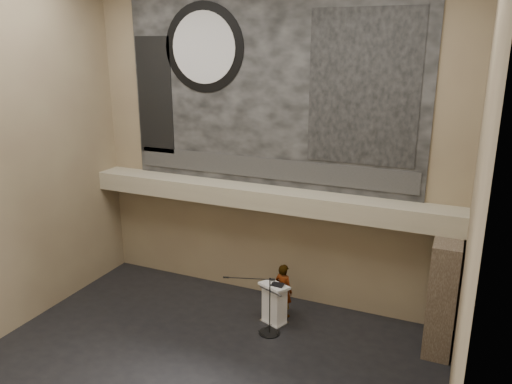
% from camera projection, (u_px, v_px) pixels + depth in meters
% --- Properties ---
extents(floor, '(10.00, 10.00, 0.00)m').
position_uv_depth(floor, '(197.00, 374.00, 10.71)').
color(floor, black).
rests_on(floor, ground).
extents(wall_back, '(10.00, 0.02, 8.50)m').
position_uv_depth(wall_back, '(268.00, 145.00, 13.01)').
color(wall_back, '#78644C').
rests_on(wall_back, floor).
extents(wall_front, '(10.00, 0.02, 8.50)m').
position_uv_depth(wall_front, '(17.00, 265.00, 5.98)').
color(wall_front, '#78644C').
rests_on(wall_front, floor).
extents(wall_left, '(0.02, 8.00, 8.50)m').
position_uv_depth(wall_left, '(0.00, 160.00, 11.40)').
color(wall_left, '#78644C').
rests_on(wall_left, floor).
extents(wall_right, '(0.02, 8.00, 8.50)m').
position_uv_depth(wall_right, '(473.00, 218.00, 7.58)').
color(wall_right, '#78644C').
rests_on(wall_right, floor).
extents(soffit, '(10.00, 0.80, 0.50)m').
position_uv_depth(soffit, '(262.00, 197.00, 13.03)').
color(soffit, '#9E947A').
rests_on(soffit, wall_back).
extents(sprinkler_left, '(0.04, 0.04, 0.06)m').
position_uv_depth(sprinkler_left, '(208.00, 201.00, 13.67)').
color(sprinkler_left, '#B2893D').
rests_on(sprinkler_left, soffit).
extents(sprinkler_right, '(0.04, 0.04, 0.06)m').
position_uv_depth(sprinkler_right, '(332.00, 218.00, 12.34)').
color(sprinkler_right, '#B2893D').
rests_on(sprinkler_right, soffit).
extents(banner, '(8.00, 0.05, 5.00)m').
position_uv_depth(banner, '(268.00, 89.00, 12.57)').
color(banner, black).
rests_on(banner, wall_back).
extents(banner_text_strip, '(7.76, 0.02, 0.55)m').
position_uv_depth(banner_text_strip, '(267.00, 168.00, 13.12)').
color(banner_text_strip, '#2B2B2B').
rests_on(banner_text_strip, banner).
extents(banner_clock_rim, '(2.30, 0.02, 2.30)m').
position_uv_depth(banner_clock_rim, '(204.00, 48.00, 12.93)').
color(banner_clock_rim, black).
rests_on(banner_clock_rim, banner).
extents(banner_clock_face, '(1.84, 0.02, 1.84)m').
position_uv_depth(banner_clock_face, '(203.00, 48.00, 12.92)').
color(banner_clock_face, silver).
rests_on(banner_clock_face, banner).
extents(banner_building_print, '(2.60, 0.02, 3.60)m').
position_uv_depth(banner_building_print, '(363.00, 88.00, 11.58)').
color(banner_building_print, black).
rests_on(banner_building_print, banner).
extents(banner_brick_print, '(1.10, 0.02, 3.20)m').
position_uv_depth(banner_brick_print, '(155.00, 96.00, 13.92)').
color(banner_brick_print, black).
rests_on(banner_brick_print, banner).
extents(stone_pier, '(0.60, 1.40, 2.70)m').
position_uv_depth(stone_pier, '(443.00, 294.00, 11.31)').
color(stone_pier, '#3F3226').
rests_on(stone_pier, floor).
extents(lectern, '(0.82, 0.71, 1.13)m').
position_uv_depth(lectern, '(274.00, 304.00, 12.46)').
color(lectern, silver).
rests_on(lectern, floor).
extents(binder, '(0.30, 0.24, 0.04)m').
position_uv_depth(binder, '(277.00, 285.00, 12.24)').
color(binder, black).
rests_on(binder, lectern).
extents(papers, '(0.22, 0.30, 0.00)m').
position_uv_depth(papers, '(269.00, 284.00, 12.31)').
color(papers, silver).
rests_on(papers, lectern).
extents(speaker_person, '(0.60, 0.49, 1.44)m').
position_uv_depth(speaker_person, '(283.00, 290.00, 12.81)').
color(speaker_person, white).
rests_on(speaker_person, floor).
extents(mic_stand, '(1.32, 0.61, 1.48)m').
position_uv_depth(mic_stand, '(268.00, 325.00, 12.15)').
color(mic_stand, black).
rests_on(mic_stand, floor).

